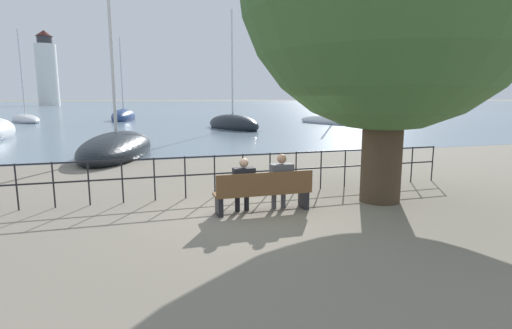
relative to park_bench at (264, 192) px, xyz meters
name	(u,v)px	position (x,y,z in m)	size (l,w,h in m)	color
ground_plane	(263,211)	(0.00, 0.07, -0.44)	(1000.00, 1000.00, 0.00)	gray
harbor_water	(140,104)	(0.00, 158.28, -0.44)	(600.00, 300.00, 0.01)	slate
park_bench	(264,192)	(0.00, 0.00, 0.00)	(2.14, 0.45, 0.90)	brown
seated_person_left	(244,183)	(-0.43, 0.08, 0.22)	(0.46, 0.35, 1.20)	black
seated_person_right	(281,179)	(0.43, 0.08, 0.24)	(0.50, 0.35, 1.25)	#4C4C51
promenade_railing	(243,168)	(0.00, 1.72, 0.25)	(11.79, 0.04, 1.05)	black
sailboat_1	(233,124)	(4.99, 23.23, -0.09)	(3.99, 7.32, 9.67)	black
sailboat_2	(124,117)	(-3.64, 38.93, -0.07)	(3.37, 7.58, 9.46)	navy
sailboat_3	(333,121)	(15.57, 26.39, -0.18)	(4.80, 8.88, 7.99)	silver
sailboat_4	(26,119)	(-13.21, 38.30, -0.17)	(4.89, 7.71, 9.54)	silver
sailboat_5	(117,148)	(-3.36, 10.19, -0.13)	(3.99, 7.80, 9.28)	black
harbor_lighthouse	(47,71)	(-27.98, 134.64, 10.36)	(6.25, 6.25, 23.23)	white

